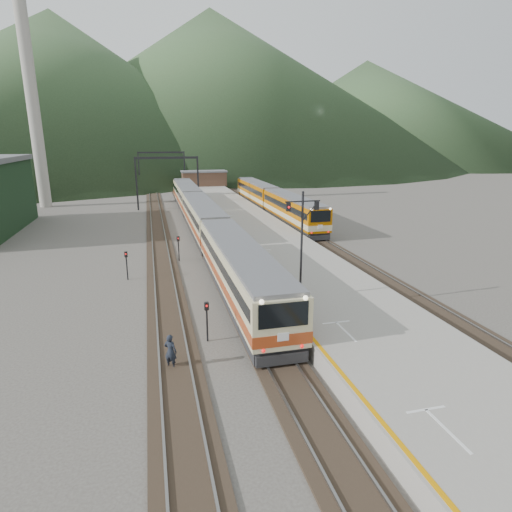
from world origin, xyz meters
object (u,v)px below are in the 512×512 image
object	(u,v)px
main_train	(203,218)
second_train	(272,201)
worker	(171,351)
signal_mast	(302,234)

from	to	relation	value
main_train	second_train	xyz separation A→B (m)	(11.50, 11.63, -0.17)
second_train	worker	size ratio (longest dim) A/B	20.88
second_train	worker	bearing A→B (deg)	-112.41
signal_mast	worker	size ratio (longest dim) A/B	3.83
signal_mast	main_train	bearing A→B (deg)	97.49
main_train	worker	world-z (taller)	main_train
second_train	signal_mast	world-z (taller)	signal_mast
main_train	signal_mast	xyz separation A→B (m)	(3.14, -23.84, 3.07)
second_train	signal_mast	xyz separation A→B (m)	(-8.36, -35.47, 3.23)
signal_mast	worker	world-z (taller)	signal_mast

